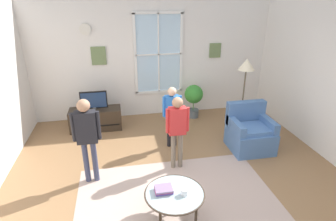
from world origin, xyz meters
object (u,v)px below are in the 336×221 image
object	(u,v)px
tv_stand	(96,119)
person_blue_shirt	(172,110)
coffee_table	(175,195)
person_black_shirt	(87,132)
potted_plant_by_window	(194,97)
remote_near_books	(166,187)
person_red_shirt	(177,125)
book_stack	(164,190)
armchair	(250,133)
cup	(184,192)
floor_lamp	(246,72)
television	(94,100)

from	to	relation	value
tv_stand	person_blue_shirt	world-z (taller)	person_blue_shirt
coffee_table	person_black_shirt	world-z (taller)	person_black_shirt
coffee_table	potted_plant_by_window	xyz separation A→B (m)	(1.15, 3.16, 0.10)
tv_stand	remote_near_books	size ratio (longest dim) A/B	7.86
coffee_table	person_red_shirt	distance (m)	1.28
tv_stand	book_stack	bearing A→B (deg)	-71.06
armchair	remote_near_books	distance (m)	2.38
person_blue_shirt	book_stack	bearing A→B (deg)	-104.81
cup	remote_near_books	xyz separation A→B (m)	(-0.21, 0.17, -0.03)
person_blue_shirt	potted_plant_by_window	xyz separation A→B (m)	(0.79, 1.26, -0.24)
tv_stand	person_blue_shirt	xyz separation A→B (m)	(1.49, -1.05, 0.52)
cup	person_red_shirt	distance (m)	1.29
tv_stand	person_black_shirt	xyz separation A→B (m)	(0.02, -1.88, 0.64)
person_blue_shirt	person_black_shirt	size ratio (longest dim) A/B	0.87
tv_stand	armchair	bearing A→B (deg)	-25.70
remote_near_books	cup	bearing A→B (deg)	-39.11
armchair	potted_plant_by_window	bearing A→B (deg)	111.95
tv_stand	floor_lamp	size ratio (longest dim) A/B	0.68
armchair	person_blue_shirt	bearing A→B (deg)	165.85
person_blue_shirt	floor_lamp	world-z (taller)	floor_lamp
armchair	person_red_shirt	xyz separation A→B (m)	(-1.50, -0.36, 0.48)
tv_stand	person_red_shirt	world-z (taller)	person_red_shirt
book_stack	person_blue_shirt	distance (m)	1.94
floor_lamp	potted_plant_by_window	bearing A→B (deg)	126.39
remote_near_books	person_black_shirt	world-z (taller)	person_black_shirt
remote_near_books	floor_lamp	world-z (taller)	floor_lamp
coffee_table	potted_plant_by_window	size ratio (longest dim) A/B	0.96
armchair	cup	distance (m)	2.33
potted_plant_by_window	floor_lamp	distance (m)	1.50
television	coffee_table	size ratio (longest dim) A/B	0.73
tv_stand	potted_plant_by_window	bearing A→B (deg)	5.27
person_red_shirt	person_blue_shirt	bearing A→B (deg)	85.03
cup	person_red_shirt	bearing A→B (deg)	81.55
person_blue_shirt	person_black_shirt	bearing A→B (deg)	-150.49
coffee_table	cup	size ratio (longest dim) A/B	8.64
armchair	cup	size ratio (longest dim) A/B	9.71
coffee_table	book_stack	size ratio (longest dim) A/B	3.40
tv_stand	coffee_table	xyz separation A→B (m)	(1.13, -2.95, 0.19)
cup	potted_plant_by_window	bearing A→B (deg)	72.16
floor_lamp	coffee_table	bearing A→B (deg)	-131.35
coffee_table	remote_near_books	distance (m)	0.15
television	floor_lamp	xyz separation A→B (m)	(3.02, -0.80, 0.67)
remote_near_books	person_blue_shirt	xyz separation A→B (m)	(0.46, 1.79, 0.30)
armchair	person_red_shirt	distance (m)	1.62
person_blue_shirt	floor_lamp	size ratio (longest dim) A/B	0.75
cup	person_blue_shirt	world-z (taller)	person_blue_shirt
book_stack	person_black_shirt	bearing A→B (deg)	133.63
person_black_shirt	potted_plant_by_window	size ratio (longest dim) A/B	1.73
book_stack	person_red_shirt	world-z (taller)	person_red_shirt
armchair	coffee_table	world-z (taller)	armchair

